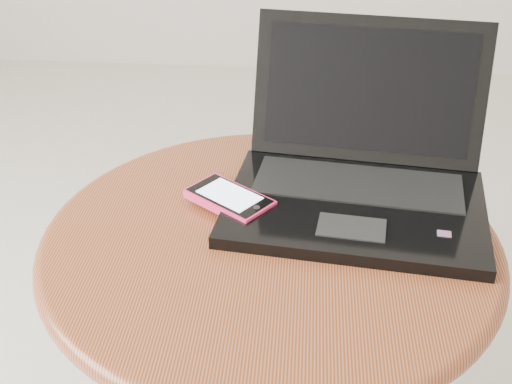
{
  "coord_description": "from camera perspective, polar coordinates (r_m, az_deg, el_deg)",
  "views": [
    {
      "loc": [
        -0.05,
        -0.78,
        1.07
      ],
      "look_at": [
        -0.12,
        0.02,
        0.58
      ],
      "focal_mm": 47.96,
      "sensor_mm": 36.0,
      "label": 1
    }
  ],
  "objects": [
    {
      "name": "phone_pink",
      "position": [
        1.01,
        -2.22,
        -0.58
      ],
      "size": [
        0.14,
        0.13,
        0.02
      ],
      "color": "#EF275E",
      "rests_on": "phone_black"
    },
    {
      "name": "table",
      "position": [
        1.03,
        1.12,
        -8.51
      ],
      "size": [
        0.65,
        0.65,
        0.52
      ],
      "color": "#4B2812",
      "rests_on": "ground"
    },
    {
      "name": "phone_black",
      "position": [
        1.03,
        -2.24,
        -0.47
      ],
      "size": [
        0.13,
        0.12,
        0.01
      ],
      "color": "black",
      "rests_on": "table"
    },
    {
      "name": "laptop",
      "position": [
        1.04,
        8.59,
        1.69
      ],
      "size": [
        0.41,
        0.38,
        0.24
      ],
      "color": "black",
      "rests_on": "table"
    }
  ]
}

